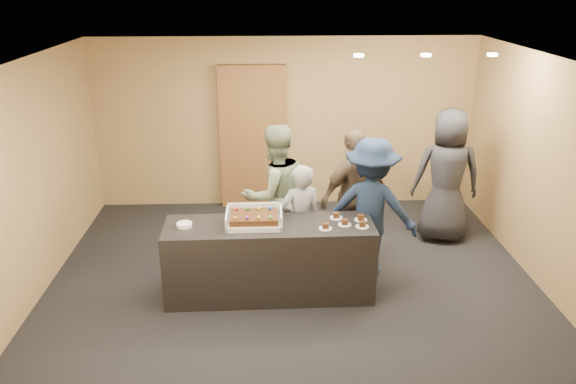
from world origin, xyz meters
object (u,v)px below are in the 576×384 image
object	(u,v)px
person_sage_man	(275,195)
plate_stack	(184,225)
sheet_cake	(254,217)
person_server_grey	(300,222)
storage_cabinet	(253,138)
person_brown_extra	(354,196)
person_dark_suit	(447,176)
serving_counter	(270,260)
person_navy_man	(371,209)
cake_box	(254,221)

from	to	relation	value
person_sage_man	plate_stack	bearing A→B (deg)	14.11
plate_stack	person_sage_man	bearing A→B (deg)	40.40
sheet_cake	plate_stack	bearing A→B (deg)	-179.44
person_sage_man	person_server_grey	bearing A→B (deg)	99.28
person_server_grey	storage_cabinet	bearing A→B (deg)	-93.58
person_sage_man	person_brown_extra	world-z (taller)	person_sage_man
plate_stack	person_dark_suit	xyz separation A→B (m)	(3.44, 1.44, 0.03)
serving_counter	storage_cabinet	size ratio (longest dim) A/B	1.05
person_navy_man	storage_cabinet	bearing A→B (deg)	-40.77
serving_counter	plate_stack	size ratio (longest dim) A/B	13.70
person_navy_man	person_brown_extra	world-z (taller)	person_navy_man
serving_counter	person_server_grey	world-z (taller)	person_server_grey
storage_cabinet	sheet_cake	xyz separation A→B (m)	(0.06, -2.79, -0.15)
person_navy_man	sheet_cake	bearing A→B (deg)	34.66
storage_cabinet	cake_box	size ratio (longest dim) A/B	3.63
serving_counter	person_dark_suit	size ratio (longest dim) A/B	1.26
person_server_grey	person_dark_suit	world-z (taller)	person_dark_suit
plate_stack	person_dark_suit	bearing A→B (deg)	22.65
cake_box	plate_stack	xyz separation A→B (m)	(-0.79, -0.03, -0.02)
sheet_cake	person_server_grey	xyz separation A→B (m)	(0.55, 0.45, -0.27)
person_navy_man	person_dark_suit	distance (m)	1.58
storage_cabinet	person_navy_man	xyz separation A→B (m)	(1.47, -2.34, -0.26)
serving_counter	person_server_grey	size ratio (longest dim) A/B	1.64
plate_stack	person_dark_suit	distance (m)	3.73
serving_counter	cake_box	world-z (taller)	cake_box
serving_counter	sheet_cake	xyz separation A→B (m)	(-0.17, -0.00, 0.55)
person_server_grey	person_navy_man	size ratio (longest dim) A/B	0.82
person_brown_extra	person_server_grey	bearing A→B (deg)	2.52
sheet_cake	person_brown_extra	distance (m)	1.57
sheet_cake	person_dark_suit	world-z (taller)	person_dark_suit
plate_stack	person_server_grey	xyz separation A→B (m)	(1.34, 0.46, -0.19)
serving_counter	sheet_cake	world-z (taller)	sheet_cake
person_server_grey	person_brown_extra	world-z (taller)	person_brown_extra
person_server_grey	person_brown_extra	distance (m)	0.87
plate_stack	cake_box	bearing A→B (deg)	2.25
storage_cabinet	person_brown_extra	bearing A→B (deg)	-54.64
person_server_grey	person_dark_suit	bearing A→B (deg)	-173.20
cake_box	person_sage_man	size ratio (longest dim) A/B	0.34
plate_stack	person_brown_extra	bearing A→B (deg)	23.72
person_navy_man	serving_counter	bearing A→B (deg)	36.88
serving_counter	cake_box	xyz separation A→B (m)	(-0.17, 0.02, 0.49)
storage_cabinet	person_navy_man	world-z (taller)	storage_cabinet
person_sage_man	person_dark_suit	distance (m)	2.47
storage_cabinet	person_navy_man	bearing A→B (deg)	-57.81
cake_box	plate_stack	world-z (taller)	cake_box
person_sage_man	person_navy_man	distance (m)	1.24
serving_counter	sheet_cake	distance (m)	0.57
person_navy_man	person_dark_suit	world-z (taller)	person_dark_suit
plate_stack	person_server_grey	size ratio (longest dim) A/B	0.12
plate_stack	person_brown_extra	distance (m)	2.26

